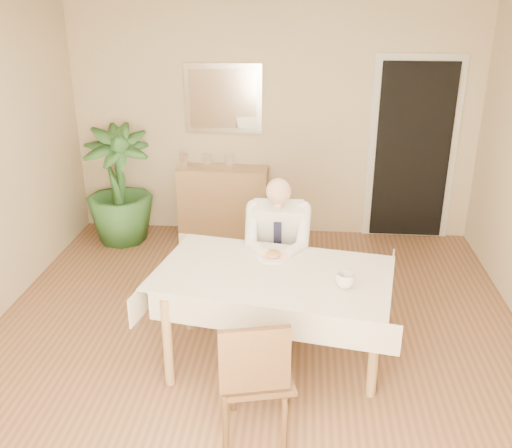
# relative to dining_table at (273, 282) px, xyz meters

# --- Properties ---
(room) EXTENTS (5.00, 5.02, 2.60)m
(room) POSITION_rel_dining_table_xyz_m (-0.16, 0.08, 0.63)
(room) COLOR brown
(room) RESTS_ON ground
(window) EXTENTS (1.34, 0.04, 1.44)m
(window) POSITION_rel_dining_table_xyz_m (-0.16, -2.39, 0.78)
(window) COLOR silver
(window) RESTS_ON room
(doorway) EXTENTS (0.96, 0.07, 2.10)m
(doorway) POSITION_rel_dining_table_xyz_m (1.39, 2.54, 0.33)
(doorway) COLOR silver
(doorway) RESTS_ON ground
(mirror) EXTENTS (0.86, 0.04, 0.76)m
(mirror) POSITION_rel_dining_table_xyz_m (-0.71, 2.55, 0.88)
(mirror) COLOR silver
(mirror) RESTS_ON room
(dining_table) EXTENTS (1.89, 1.31, 0.75)m
(dining_table) POSITION_rel_dining_table_xyz_m (0.00, 0.00, 0.00)
(dining_table) COLOR olive
(dining_table) RESTS_ON ground
(chair_far) EXTENTS (0.42, 0.42, 0.85)m
(chair_far) POSITION_rel_dining_table_xyz_m (0.00, 0.88, -0.19)
(chair_far) COLOR #412918
(chair_far) RESTS_ON ground
(chair_near) EXTENTS (0.51, 0.51, 0.89)m
(chair_near) POSITION_rel_dining_table_xyz_m (-0.05, -0.86, -0.17)
(chair_near) COLOR #412918
(chair_near) RESTS_ON ground
(seated_man) EXTENTS (0.48, 0.72, 1.24)m
(seated_man) POSITION_rel_dining_table_xyz_m (-0.00, 0.59, 0.02)
(seated_man) COLOR white
(seated_man) RESTS_ON ground
(plate) EXTENTS (0.26, 0.26, 0.02)m
(plate) POSITION_rel_dining_table_xyz_m (-0.02, 0.24, 0.09)
(plate) COLOR white
(plate) RESTS_ON dining_table
(food) EXTENTS (0.14, 0.14, 0.06)m
(food) POSITION_rel_dining_table_xyz_m (-0.02, 0.24, 0.11)
(food) COLOR #905D35
(food) RESTS_ON dining_table
(knife) EXTENTS (0.01, 0.13, 0.01)m
(knife) POSITION_rel_dining_table_xyz_m (0.02, 0.18, 0.11)
(knife) COLOR silver
(knife) RESTS_ON dining_table
(fork) EXTENTS (0.01, 0.13, 0.01)m
(fork) POSITION_rel_dining_table_xyz_m (-0.06, 0.18, 0.11)
(fork) COLOR silver
(fork) RESTS_ON dining_table
(coffee_mug) EXTENTS (0.16, 0.16, 0.10)m
(coffee_mug) POSITION_rel_dining_table_xyz_m (0.51, -0.19, 0.14)
(coffee_mug) COLOR white
(coffee_mug) RESTS_ON dining_table
(sideboard) EXTENTS (1.02, 0.37, 0.81)m
(sideboard) POSITION_rel_dining_table_xyz_m (-0.71, 2.40, -0.26)
(sideboard) COLOR olive
(sideboard) RESTS_ON ground
(photo_frame_left) EXTENTS (0.10, 0.02, 0.14)m
(photo_frame_left) POSITION_rel_dining_table_xyz_m (-1.16, 2.42, 0.21)
(photo_frame_left) COLOR silver
(photo_frame_left) RESTS_ON sideboard
(photo_frame_center) EXTENTS (0.10, 0.02, 0.14)m
(photo_frame_center) POSITION_rel_dining_table_xyz_m (-0.90, 2.46, 0.21)
(photo_frame_center) COLOR silver
(photo_frame_center) RESTS_ON sideboard
(photo_frame_right) EXTENTS (0.10, 0.02, 0.14)m
(photo_frame_right) POSITION_rel_dining_table_xyz_m (-0.65, 2.48, 0.21)
(photo_frame_right) COLOR silver
(photo_frame_right) RESTS_ON sideboard
(potted_palm) EXTENTS (0.93, 0.93, 1.31)m
(potted_palm) POSITION_rel_dining_table_xyz_m (-1.84, 2.13, -0.01)
(potted_palm) COLOR #255021
(potted_palm) RESTS_ON ground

